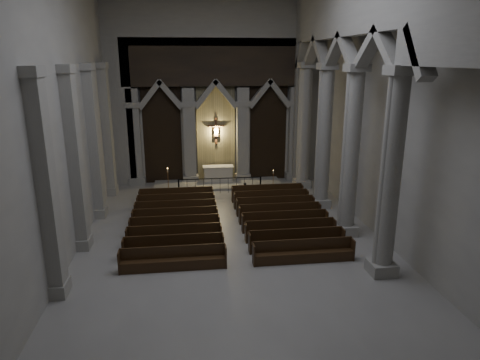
{
  "coord_description": "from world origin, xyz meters",
  "views": [
    {
      "loc": [
        -2.0,
        -17.02,
        8.24
      ],
      "look_at": [
        0.54,
        3.0,
        2.49
      ],
      "focal_mm": 32.0,
      "sensor_mm": 36.0,
      "label": 1
    }
  ],
  "objects_px": {
    "altar": "(218,173)",
    "worshipper": "(245,191)",
    "pews": "(230,222)",
    "candle_stand_left": "(168,185)",
    "candle_stand_right": "(273,184)",
    "altar_rail": "(220,183)"
  },
  "relations": [
    {
      "from": "altar",
      "to": "candle_stand_left",
      "type": "distance_m",
      "value": 3.71
    },
    {
      "from": "candle_stand_right",
      "to": "pews",
      "type": "xyz_separation_m",
      "value": [
        -3.48,
        -6.17,
        -0.04
      ]
    },
    {
      "from": "candle_stand_left",
      "to": "worshipper",
      "type": "relative_size",
      "value": 1.49
    },
    {
      "from": "altar",
      "to": "altar_rail",
      "type": "distance_m",
      "value": 2.33
    },
    {
      "from": "altar",
      "to": "candle_stand_right",
      "type": "relative_size",
      "value": 1.58
    },
    {
      "from": "altar",
      "to": "pews",
      "type": "xyz_separation_m",
      "value": [
        -0.06,
        -8.16,
        -0.37
      ]
    },
    {
      "from": "altar_rail",
      "to": "pews",
      "type": "bearing_deg",
      "value": -90.0
    },
    {
      "from": "candle_stand_right",
      "to": "worshipper",
      "type": "xyz_separation_m",
      "value": [
        -2.09,
        -1.79,
        0.17
      ]
    },
    {
      "from": "pews",
      "to": "altar_rail",
      "type": "bearing_deg",
      "value": 90.0
    },
    {
      "from": "candle_stand_left",
      "to": "worshipper",
      "type": "height_order",
      "value": "candle_stand_left"
    },
    {
      "from": "candle_stand_right",
      "to": "altar",
      "type": "bearing_deg",
      "value": 149.91
    },
    {
      "from": "altar",
      "to": "candle_stand_right",
      "type": "bearing_deg",
      "value": -30.09
    },
    {
      "from": "candle_stand_right",
      "to": "pews",
      "type": "distance_m",
      "value": 7.09
    },
    {
      "from": "altar",
      "to": "worshipper",
      "type": "distance_m",
      "value": 4.0
    },
    {
      "from": "candle_stand_left",
      "to": "candle_stand_right",
      "type": "xyz_separation_m",
      "value": [
        6.74,
        -0.35,
        -0.07
      ]
    },
    {
      "from": "worshipper",
      "to": "altar",
      "type": "bearing_deg",
      "value": 129.81
    },
    {
      "from": "candle_stand_right",
      "to": "pews",
      "type": "relative_size",
      "value": 0.14
    },
    {
      "from": "altar",
      "to": "altar_rail",
      "type": "relative_size",
      "value": 0.39
    },
    {
      "from": "candle_stand_left",
      "to": "pews",
      "type": "relative_size",
      "value": 0.16
    },
    {
      "from": "altar",
      "to": "pews",
      "type": "relative_size",
      "value": 0.21
    },
    {
      "from": "altar",
      "to": "pews",
      "type": "distance_m",
      "value": 8.17
    },
    {
      "from": "altar",
      "to": "worshipper",
      "type": "height_order",
      "value": "altar"
    }
  ]
}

